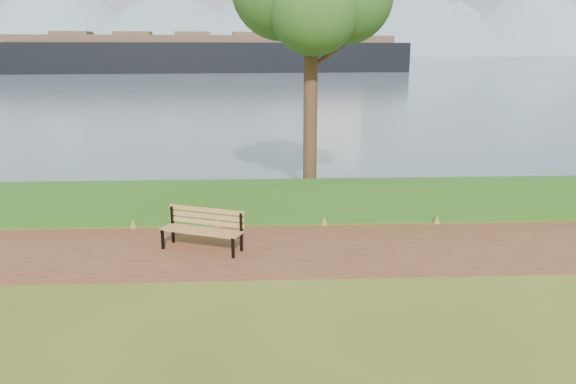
{
  "coord_description": "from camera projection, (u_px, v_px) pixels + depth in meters",
  "views": [
    {
      "loc": [
        0.01,
        -11.5,
        4.35
      ],
      "look_at": [
        0.63,
        1.2,
        1.1
      ],
      "focal_mm": 35.0,
      "sensor_mm": 36.0,
      "label": 1
    }
  ],
  "objects": [
    {
      "name": "mountains",
      "position": [
        246.0,
        15.0,
        397.84
      ],
      "size": [
        585.0,
        190.0,
        70.0
      ],
      "color": "gray",
      "rests_on": "ground"
    },
    {
      "name": "cargo_ship",
      "position": [
        222.0,
        54.0,
        107.5
      ],
      "size": [
        77.42,
        19.52,
        23.26
      ],
      "rotation": [
        0.0,
        0.0,
        0.1
      ],
      "color": "black",
      "rests_on": "ground"
    },
    {
      "name": "water",
      "position": [
        260.0,
        58.0,
        263.8
      ],
      "size": [
        700.0,
        510.0,
        0.0
      ],
      "primitive_type": "cube",
      "color": "#415C69",
      "rests_on": "ground"
    },
    {
      "name": "path",
      "position": [
        262.0,
        250.0,
        12.49
      ],
      "size": [
        40.0,
        3.4,
        0.01
      ],
      "primitive_type": "cube",
      "color": "#572D1D",
      "rests_on": "ground"
    },
    {
      "name": "bench",
      "position": [
        203.0,
        226.0,
        12.43
      ],
      "size": [
        1.9,
        1.17,
        0.92
      ],
      "rotation": [
        0.0,
        0.0,
        -0.38
      ],
      "color": "black",
      "rests_on": "ground"
    },
    {
      "name": "hedge",
      "position": [
        261.0,
        201.0,
        14.59
      ],
      "size": [
        32.0,
        0.85,
        1.0
      ],
      "primitive_type": "cube",
      "color": "#184313",
      "rests_on": "ground"
    },
    {
      "name": "ground",
      "position": [
        262.0,
        255.0,
        12.2
      ],
      "size": [
        140.0,
        140.0,
        0.0
      ],
      "primitive_type": "plane",
      "color": "#485217",
      "rests_on": "ground"
    }
  ]
}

